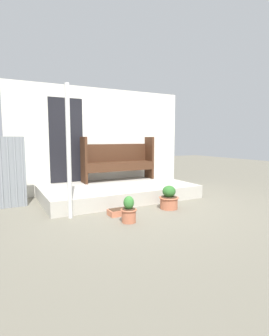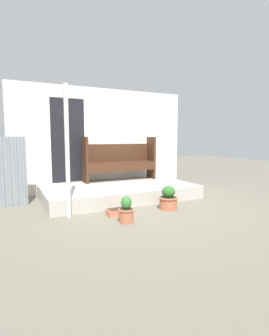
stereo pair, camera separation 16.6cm
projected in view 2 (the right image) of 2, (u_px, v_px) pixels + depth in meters
ground_plane at (136, 207)px, 5.16m from camera, size 24.00×24.00×0.00m
porch_slab at (119, 191)px, 6.00m from camera, size 3.34×1.88×0.29m
house_wall at (102, 140)px, 6.71m from camera, size 4.54×0.08×2.60m
support_post at (67, 152)px, 4.36m from camera, size 0.07×0.07×2.24m
bench at (120, 159)px, 6.63m from camera, size 1.86×0.42×1.10m
flower_pot_left at (126, 211)px, 4.21m from camera, size 0.27×0.27×0.43m
flower_pot_middle at (168, 199)px, 5.01m from camera, size 0.38×0.38×0.45m
planter_box_rect at (119, 212)px, 4.65m from camera, size 0.42×0.24×0.11m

